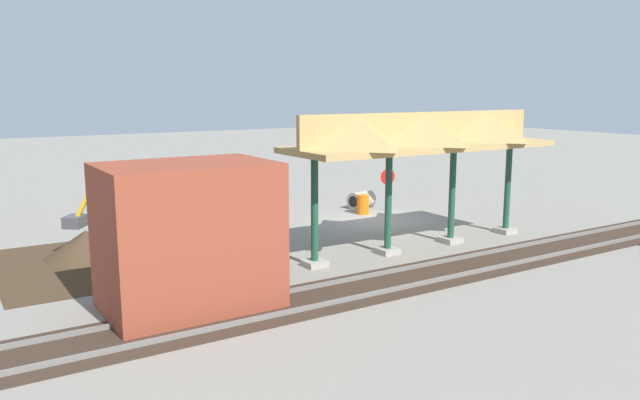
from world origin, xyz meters
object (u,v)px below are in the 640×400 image
Objects in this scene: brick_utility_building at (188,236)px; backhoe at (168,222)px; stop_sign at (388,181)px; concrete_pipe at (361,200)px; traffic_barrel at (363,204)px.

backhoe is at bearing -102.68° from brick_utility_building.
brick_utility_building reaches higher than backhoe.
brick_utility_building is at bearing 31.17° from stop_sign.
stop_sign is 1.66m from concrete_pipe.
stop_sign is at bearing 122.47° from concrete_pipe.
concrete_pipe is at bearing -143.73° from brick_utility_building.
traffic_barrel is (-10.09, -2.60, -0.81)m from backhoe.
brick_utility_building is at bearing 36.27° from concrete_pipe.
concrete_pipe is at bearing -57.53° from stop_sign.
backhoe reaches higher than traffic_barrel.
stop_sign is at bearing -148.83° from brick_utility_building.
backhoe is 1.13× the size of brick_utility_building.
stop_sign is 2.22× the size of traffic_barrel.
backhoe is (11.57, 2.66, -0.16)m from stop_sign.
backhoe reaches higher than stop_sign.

